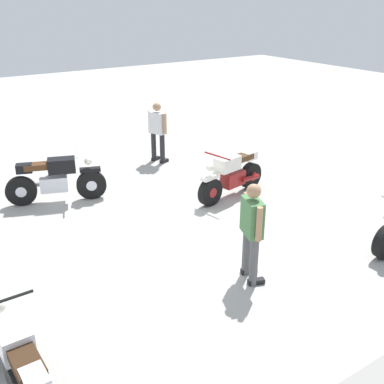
{
  "coord_description": "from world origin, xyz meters",
  "views": [
    {
      "loc": [
        3.91,
        6.82,
        4.14
      ],
      "look_at": [
        -0.46,
        0.2,
        0.75
      ],
      "focal_mm": 43.5,
      "sensor_mm": 36.0,
      "label": 1
    }
  ],
  "objects": [
    {
      "name": "motorcycle_black_cruiser",
      "position": [
        1.29,
        -2.43,
        0.52
      ],
      "size": [
        2.01,
        0.95,
        1.09
      ],
      "rotation": [
        0.0,
        0.0,
        2.8
      ],
      "color": "black",
      "rests_on": "ground"
    },
    {
      "name": "person_in_green_shirt",
      "position": [
        -0.25,
        2.14,
        0.91
      ],
      "size": [
        0.42,
        0.62,
        1.61
      ],
      "rotation": [
        0.0,
        0.0,
        2.81
      ],
      "color": "#59595B",
      "rests_on": "ground"
    },
    {
      "name": "ground_plane",
      "position": [
        0.0,
        0.0,
        0.0
      ],
      "size": [
        40.0,
        40.0,
        0.0
      ],
      "primitive_type": "plane",
      "color": "#ADAAA3"
    },
    {
      "name": "motorcycle_cream_vintage",
      "position": [
        -2.04,
        -0.61,
        0.49
      ],
      "size": [
        1.94,
        0.71,
        1.07
      ],
      "rotation": [
        0.0,
        0.0,
        0.2
      ],
      "color": "black",
      "rests_on": "ground"
    },
    {
      "name": "curb_edge",
      "position": [
        0.0,
        4.6,
        0.07
      ],
      "size": [
        14.0,
        0.3,
        0.15
      ],
      "primitive_type": "cube",
      "color": "gray",
      "rests_on": "ground"
    },
    {
      "name": "person_in_white_shirt",
      "position": [
        -1.82,
        -3.49,
        0.89
      ],
      "size": [
        0.41,
        0.62,
        1.59
      ],
      "rotation": [
        0.0,
        0.0,
        3.44
      ],
      "color": "#262628",
      "rests_on": "ground"
    },
    {
      "name": "motorcycle_silver_cruiser",
      "position": [
        3.34,
        2.7,
        0.52
      ],
      "size": [
        0.7,
        2.09,
        1.09
      ],
      "rotation": [
        0.0,
        0.0,
        4.74
      ],
      "color": "black",
      "rests_on": "ground"
    }
  ]
}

